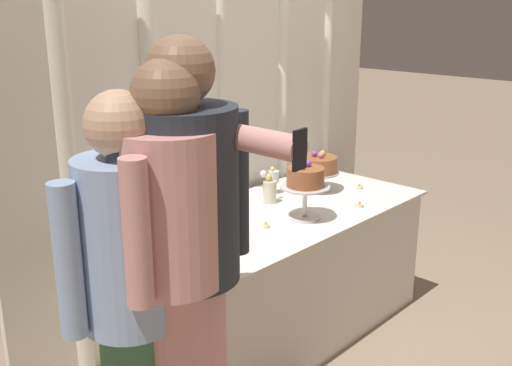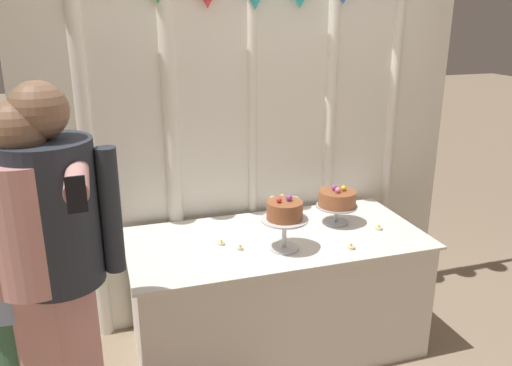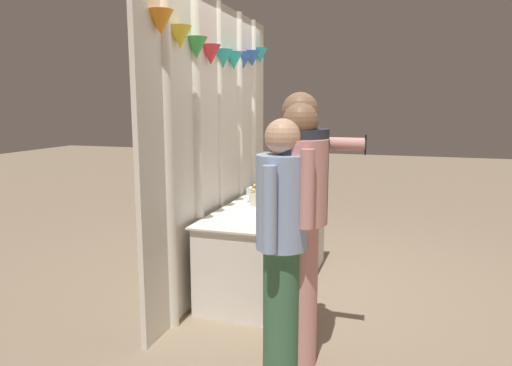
{
  "view_description": "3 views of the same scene",
  "coord_description": "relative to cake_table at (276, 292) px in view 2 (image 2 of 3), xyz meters",
  "views": [
    {
      "loc": [
        -2.38,
        -1.91,
        1.85
      ],
      "look_at": [
        -0.07,
        0.24,
        0.88
      ],
      "focal_mm": 42.23,
      "sensor_mm": 36.0,
      "label": 1
    },
    {
      "loc": [
        -0.95,
        -2.5,
        1.99
      ],
      "look_at": [
        -0.08,
        0.25,
        1.03
      ],
      "focal_mm": 36.36,
      "sensor_mm": 36.0,
      "label": 2
    },
    {
      "loc": [
        -4.02,
        -1.05,
        1.67
      ],
      "look_at": [
        -0.01,
        0.21,
        0.96
      ],
      "focal_mm": 32.85,
      "sensor_mm": 36.0,
      "label": 3
    }
  ],
  "objects": [
    {
      "name": "cake_display_nearright",
      "position": [
        0.42,
        0.09,
        0.52
      ],
      "size": [
        0.25,
        0.25,
        0.25
      ],
      "color": "#B2B2B7",
      "rests_on": "cake_table"
    },
    {
      "name": "draped_curtain",
      "position": [
        -0.04,
        0.47,
        1.01
      ],
      "size": [
        2.79,
        0.17,
        2.57
      ],
      "color": "white",
      "rests_on": "ground_plane"
    },
    {
      "name": "cake_table",
      "position": [
        0.0,
        0.0,
        0.0
      ],
      "size": [
        1.72,
        0.83,
        0.74
      ],
      "color": "white",
      "rests_on": "ground_plane"
    },
    {
      "name": "cake_display_nearleft",
      "position": [
        -0.02,
        -0.16,
        0.57
      ],
      "size": [
        0.26,
        0.26,
        0.31
      ],
      "color": "silver",
      "rests_on": "cake_table"
    },
    {
      "name": "guest_man_pink_jacket",
      "position": [
        -1.35,
        -0.47,
        0.51
      ],
      "size": [
        0.48,
        0.35,
        1.59
      ],
      "color": "#3D6B4C",
      "rests_on": "ground_plane"
    },
    {
      "name": "guest_man_dark_suit",
      "position": [
        -1.15,
        -0.53,
        0.58
      ],
      "size": [
        0.53,
        0.41,
        1.75
      ],
      "color": "#D6938E",
      "rests_on": "ground_plane"
    },
    {
      "name": "tealight_near_left",
      "position": [
        -0.25,
        -0.1,
        0.38
      ],
      "size": [
        0.04,
        0.04,
        0.03
      ],
      "color": "beige",
      "rests_on": "cake_table"
    },
    {
      "name": "ground_plane",
      "position": [
        0.0,
        -0.1,
        -0.37
      ],
      "size": [
        24.0,
        24.0,
        0.0
      ],
      "primitive_type": "plane",
      "color": "gray"
    },
    {
      "name": "wine_glass",
      "position": [
        0.2,
        0.24,
        0.47
      ],
      "size": [
        0.07,
        0.07,
        0.14
      ],
      "color": "silver",
      "rests_on": "cake_table"
    },
    {
      "name": "guest_girl_blue_dress",
      "position": [
        -1.23,
        -0.56,
        0.56
      ],
      "size": [
        0.48,
        0.61,
        1.68
      ],
      "color": "#D6938E",
      "rests_on": "ground_plane"
    },
    {
      "name": "flower_vase",
      "position": [
        0.05,
        0.15,
        0.45
      ],
      "size": [
        0.09,
        0.09,
        0.2
      ],
      "color": "beige",
      "rests_on": "cake_table"
    },
    {
      "name": "tealight_far_left",
      "position": [
        -0.34,
        -0.01,
        0.38
      ],
      "size": [
        0.04,
        0.04,
        0.03
      ],
      "color": "beige",
      "rests_on": "cake_table"
    },
    {
      "name": "tealight_near_right",
      "position": [
        0.34,
        -0.27,
        0.38
      ],
      "size": [
        0.05,
        0.05,
        0.03
      ],
      "color": "beige",
      "rests_on": "cake_table"
    },
    {
      "name": "tealight_far_right",
      "position": [
        0.62,
        -0.08,
        0.38
      ],
      "size": [
        0.05,
        0.05,
        0.03
      ],
      "color": "beige",
      "rests_on": "cake_table"
    }
  ]
}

